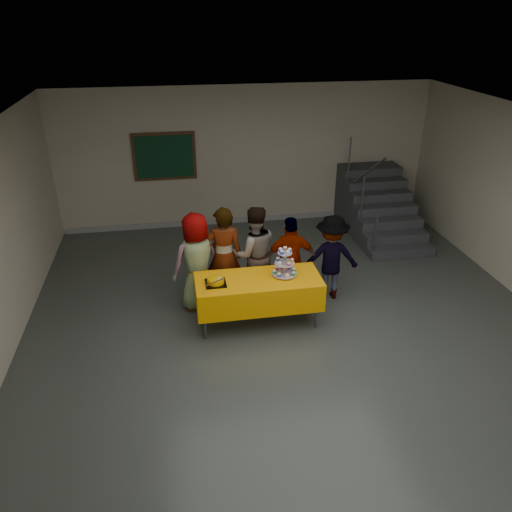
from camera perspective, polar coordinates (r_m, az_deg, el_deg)
The scene contains 11 objects.
room_shell at distance 6.08m, azimuth 6.18°, elevation 4.58°, with size 10.00×10.04×3.02m.
bake_table at distance 7.53m, azimuth 0.26°, elevation -4.03°, with size 1.88×0.78×0.77m.
cupcake_stand at distance 7.46m, azimuth 3.29°, elevation -0.97°, with size 0.38×0.38×0.44m.
bear_cake at distance 7.29m, azimuth -4.64°, elevation -2.78°, with size 0.32×0.36×0.12m.
schoolchild_a at distance 7.91m, azimuth -6.76°, elevation -0.63°, with size 0.78×0.51×1.60m, color slate.
schoolchild_b at distance 7.94m, azimuth -3.72°, elevation -0.07°, with size 0.61×0.40×1.68m, color slate.
schoolchild_c at distance 8.09m, azimuth -0.25°, elevation 0.30°, with size 0.78×0.61×1.61m, color slate.
schoolchild_d at distance 8.06m, azimuth 3.99°, elevation -0.45°, with size 0.86×0.36×1.47m, color slate.
schoolchild_e at distance 8.23m, azimuth 8.55°, elevation -0.17°, with size 0.94×0.54×1.45m, color slate.
staircase at distance 11.16m, azimuth 13.55°, elevation 5.39°, with size 1.30×2.40×2.04m.
noticeboard at distance 10.73m, azimuth -10.42°, elevation 11.11°, with size 1.30×0.05×1.00m.
Camera 1 is at (-1.61, -5.39, 4.41)m, focal length 35.00 mm.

